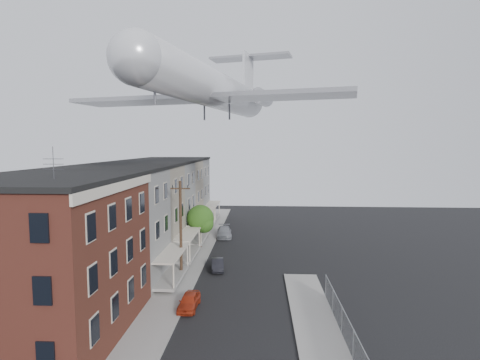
# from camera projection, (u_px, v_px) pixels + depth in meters

# --- Properties ---
(sidewalk_left) EXTENTS (3.00, 62.00, 0.12)m
(sidewalk_left) POSITION_uv_depth(u_px,v_px,m) (194.00, 257.00, 40.79)
(sidewalk_left) COLOR gray
(sidewalk_left) RESTS_ON ground
(sidewalk_right) EXTENTS (3.00, 26.00, 0.12)m
(sidewalk_right) POSITION_uv_depth(u_px,v_px,m) (323.00, 350.00, 22.29)
(sidewalk_right) COLOR gray
(sidewalk_right) RESTS_ON ground
(curb_left) EXTENTS (0.15, 62.00, 0.14)m
(curb_left) POSITION_uv_depth(u_px,v_px,m) (207.00, 257.00, 40.71)
(curb_left) COLOR gray
(curb_left) RESTS_ON ground
(curb_right) EXTENTS (0.15, 26.00, 0.14)m
(curb_right) POSITION_uv_depth(u_px,v_px,m) (299.00, 349.00, 22.37)
(curb_right) COLOR gray
(curb_right) RESTS_ON ground
(corner_building) EXTENTS (10.31, 12.30, 12.15)m
(corner_building) POSITION_uv_depth(u_px,v_px,m) (45.00, 257.00, 23.77)
(corner_building) COLOR #3E1713
(corner_building) RESTS_ON ground
(row_house_a) EXTENTS (11.98, 7.00, 10.30)m
(row_house_a) POSITION_uv_depth(u_px,v_px,m) (106.00, 225.00, 33.22)
(row_house_a) COLOR slate
(row_house_a) RESTS_ON ground
(row_house_b) EXTENTS (11.98, 7.00, 10.30)m
(row_house_b) POSITION_uv_depth(u_px,v_px,m) (133.00, 212.00, 40.18)
(row_house_b) COLOR #6B6155
(row_house_b) RESTS_ON ground
(row_house_c) EXTENTS (11.98, 7.00, 10.30)m
(row_house_c) POSITION_uv_depth(u_px,v_px,m) (152.00, 202.00, 47.14)
(row_house_c) COLOR slate
(row_house_c) RESTS_ON ground
(row_house_d) EXTENTS (11.98, 7.00, 10.30)m
(row_house_d) POSITION_uv_depth(u_px,v_px,m) (166.00, 195.00, 54.10)
(row_house_d) COLOR #6B6155
(row_house_d) RESTS_ON ground
(row_house_e) EXTENTS (11.98, 7.00, 10.30)m
(row_house_e) POSITION_uv_depth(u_px,v_px,m) (177.00, 189.00, 61.06)
(row_house_e) COLOR slate
(row_house_e) RESTS_ON ground
(chainlink_fence) EXTENTS (0.06, 18.06, 1.90)m
(chainlink_fence) POSITION_uv_depth(u_px,v_px,m) (353.00, 344.00, 21.13)
(chainlink_fence) COLOR gray
(chainlink_fence) RESTS_ON ground
(utility_pole) EXTENTS (1.80, 0.26, 9.00)m
(utility_pole) POSITION_uv_depth(u_px,v_px,m) (181.00, 228.00, 34.41)
(utility_pole) COLOR black
(utility_pole) RESTS_ON ground
(street_tree) EXTENTS (3.22, 3.20, 5.20)m
(street_tree) POSITION_uv_depth(u_px,v_px,m) (201.00, 220.00, 44.37)
(street_tree) COLOR black
(street_tree) RESTS_ON ground
(car_near) EXTENTS (1.44, 3.37, 1.13)m
(car_near) POSITION_uv_depth(u_px,v_px,m) (189.00, 301.00, 28.05)
(car_near) COLOR #AE3016
(car_near) RESTS_ON ground
(car_mid) EXTENTS (1.57, 3.41, 1.08)m
(car_mid) POSITION_uv_depth(u_px,v_px,m) (218.00, 265.00, 36.78)
(car_mid) COLOR black
(car_mid) RESTS_ON ground
(car_far) EXTENTS (2.38, 4.85, 1.36)m
(car_far) POSITION_uv_depth(u_px,v_px,m) (224.00, 232.00, 50.11)
(car_far) COLOR gray
(car_far) RESTS_ON ground
(airplane) EXTENTS (27.31, 31.22, 8.99)m
(airplane) POSITION_uv_depth(u_px,v_px,m) (215.00, 89.00, 37.10)
(airplane) COLOR silver
(airplane) RESTS_ON ground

